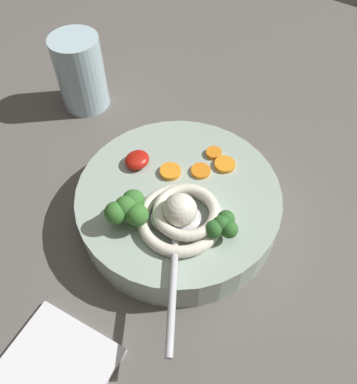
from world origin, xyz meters
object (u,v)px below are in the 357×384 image
(soup_bowl, at_px, (178,204))
(drinking_glass, at_px, (81,73))
(noodle_pile, at_px, (182,215))
(folded_napkin, at_px, (45,383))
(soup_spoon, at_px, (176,229))

(soup_bowl, height_order, drinking_glass, drinking_glass)
(noodle_pile, height_order, folded_napkin, noodle_pile)
(soup_bowl, height_order, soup_spoon, soup_spoon)
(soup_bowl, distance_m, soup_spoon, 0.07)
(noodle_pile, bearing_deg, folded_napkin, 174.79)
(noodle_pile, bearing_deg, soup_spoon, -166.44)
(noodle_pile, relative_size, soup_spoon, 0.66)
(noodle_pile, bearing_deg, soup_bowl, 40.06)
(soup_spoon, distance_m, drinking_glass, 0.32)
(soup_spoon, relative_size, folded_napkin, 1.24)
(soup_bowl, bearing_deg, folded_napkin, -178.10)
(soup_spoon, bearing_deg, folded_napkin, -39.39)
(folded_napkin, bearing_deg, soup_spoon, -6.79)
(soup_spoon, bearing_deg, drinking_glass, -149.65)
(drinking_glass, distance_m, folded_napkin, 0.43)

